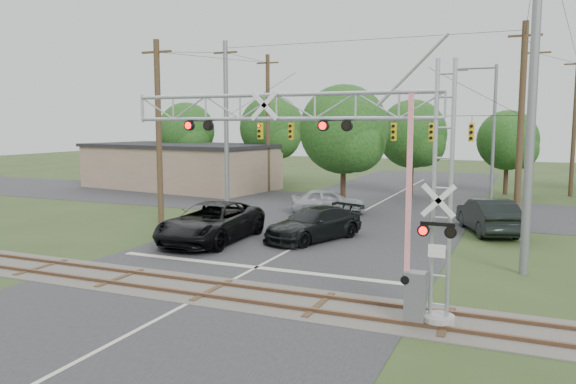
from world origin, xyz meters
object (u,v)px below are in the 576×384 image
at_px(traffic_signal_span, 372,127).
at_px(sedan_silver, 329,201).
at_px(streetlight, 491,129).
at_px(crossing_gantry, 334,162).
at_px(car_dark, 314,224).
at_px(commercial_building, 180,166).
at_px(pickup_black, 211,222).

xyz_separation_m(traffic_signal_span, sedan_silver, (-2.74, -0.16, -4.85)).
bearing_deg(sedan_silver, streetlight, -75.83).
xyz_separation_m(sedan_silver, streetlight, (9.41, 6.34, 4.65)).
bearing_deg(crossing_gantry, car_dark, 113.71).
bearing_deg(commercial_building, streetlight, 2.87).
height_order(car_dark, commercial_building, commercial_building).
relative_size(crossing_gantry, streetlight, 1.11).
bearing_deg(pickup_black, car_dark, 25.03).
bearing_deg(car_dark, commercial_building, 161.43).
bearing_deg(car_dark, sedan_silver, 126.65).
bearing_deg(commercial_building, pickup_black, -44.42).
distance_m(pickup_black, sedan_silver, 10.86).
bearing_deg(crossing_gantry, commercial_building, 131.48).
height_order(pickup_black, commercial_building, commercial_building).
relative_size(crossing_gantry, pickup_black, 1.55).
bearing_deg(streetlight, pickup_black, -125.17).
height_order(crossing_gantry, streetlight, streetlight).
xyz_separation_m(crossing_gantry, pickup_black, (-8.96, 7.63, -3.73)).
relative_size(pickup_black, sedan_silver, 1.44).
bearing_deg(crossing_gantry, sedan_silver, 109.52).
xyz_separation_m(crossing_gantry, commercial_building, (-23.83, 26.95, -2.67)).
bearing_deg(streetlight, traffic_signal_span, -137.18).
bearing_deg(traffic_signal_span, pickup_black, -116.06).
xyz_separation_m(crossing_gantry, streetlight, (2.96, 24.54, 0.78)).
height_order(traffic_signal_span, streetlight, traffic_signal_span).
bearing_deg(commercial_building, traffic_signal_span, -15.11).
distance_m(sedan_silver, commercial_building, 19.49).
bearing_deg(pickup_black, crossing_gantry, -42.74).
bearing_deg(traffic_signal_span, crossing_gantry, -78.58).
bearing_deg(car_dark, streetlight, 85.73).
bearing_deg(sedan_silver, car_dark, 174.32).
bearing_deg(sedan_silver, crossing_gantry, 179.72).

